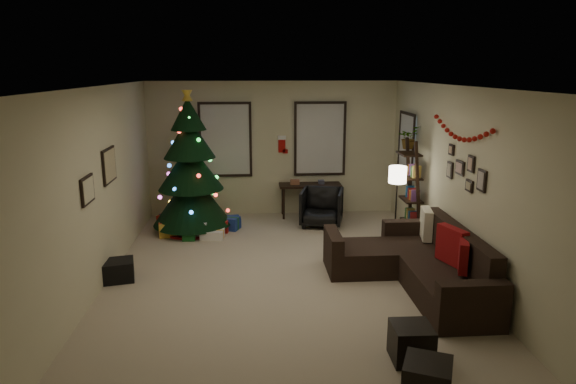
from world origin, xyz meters
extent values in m
plane|color=tan|center=(0.00, 0.00, 0.00)|extent=(7.00, 7.00, 0.00)
plane|color=white|center=(0.00, 0.00, 2.70)|extent=(7.00, 7.00, 0.00)
plane|color=beige|center=(0.00, 3.50, 1.35)|extent=(5.00, 0.00, 5.00)
plane|color=beige|center=(0.00, -3.50, 1.35)|extent=(5.00, 0.00, 5.00)
plane|color=beige|center=(-2.50, 0.00, 1.35)|extent=(0.00, 7.00, 7.00)
plane|color=beige|center=(2.50, 0.00, 1.35)|extent=(0.00, 7.00, 7.00)
cube|color=#728CB2|center=(-0.95, 3.47, 1.55)|extent=(0.94, 0.02, 1.35)
cube|color=beige|center=(-0.95, 3.47, 1.55)|extent=(0.94, 0.03, 1.35)
cube|color=#728CB2|center=(0.95, 3.47, 1.55)|extent=(0.94, 0.02, 1.35)
cube|color=beige|center=(0.95, 3.47, 1.55)|extent=(0.94, 0.03, 1.35)
cube|color=#728CB2|center=(2.47, 2.55, 1.50)|extent=(0.05, 0.27, 1.17)
cube|color=beige|center=(2.47, 2.55, 1.50)|extent=(0.05, 0.45, 1.17)
cylinder|color=black|center=(-1.54, 2.45, 0.16)|extent=(0.11, 0.11, 0.32)
cone|color=black|center=(-1.54, 2.45, 0.63)|extent=(1.43, 1.43, 1.00)
cone|color=black|center=(-1.54, 2.45, 1.21)|extent=(1.18, 1.18, 0.84)
cone|color=black|center=(-1.54, 2.45, 1.74)|extent=(0.93, 0.93, 0.74)
cone|color=black|center=(-1.54, 2.45, 2.16)|extent=(0.63, 0.63, 0.58)
cylinder|color=maroon|center=(-1.54, 2.45, 0.02)|extent=(1.16, 1.16, 0.04)
cube|color=maroon|center=(-1.05, 2.35, 0.11)|extent=(0.35, 0.28, 0.22)
cube|color=silver|center=(-1.35, 2.05, 0.15)|extent=(0.28, 0.25, 0.30)
cube|color=navy|center=(-0.80, 2.65, 0.09)|extent=(0.25, 0.30, 0.18)
cube|color=gold|center=(-1.95, 2.10, 0.12)|extent=(0.30, 0.22, 0.25)
cube|color=#14591E|center=(-1.55, 1.90, 0.10)|extent=(0.22, 0.22, 0.20)
cube|color=maroon|center=(-2.05, 2.55, 0.14)|extent=(0.26, 0.26, 0.28)
cube|color=silver|center=(-1.15, 1.95, 0.07)|extent=(0.40, 0.30, 0.15)
cube|color=navy|center=(-0.84, 2.45, 0.12)|extent=(0.30, 0.27, 0.23)
cube|color=black|center=(2.03, -0.39, 0.19)|extent=(0.83, 2.20, 0.39)
cube|color=black|center=(2.34, -0.39, 0.62)|extent=(0.20, 2.20, 0.46)
cube|color=black|center=(2.03, -1.59, 0.30)|extent=(0.83, 0.20, 0.61)
cube|color=black|center=(2.03, 0.81, 0.30)|extent=(0.83, 0.20, 0.61)
cube|color=black|center=(1.23, 0.30, 0.19)|extent=(0.78, 0.83, 0.39)
cube|color=black|center=(0.75, 0.30, 0.30)|extent=(0.18, 0.83, 0.61)
cube|color=maroon|center=(2.21, -0.85, 0.64)|extent=(0.24, 0.41, 0.40)
cube|color=maroon|center=(2.21, -0.47, 0.64)|extent=(0.28, 0.51, 0.49)
cube|color=beige|center=(2.21, 0.54, 0.63)|extent=(0.21, 0.47, 0.46)
cube|color=black|center=(1.18, -2.10, 0.19)|extent=(0.41, 0.41, 0.38)
cube|color=black|center=(1.11, -2.78, 0.20)|extent=(0.55, 0.55, 0.39)
cube|color=black|center=(0.73, 3.22, 0.65)|extent=(1.24, 0.44, 0.04)
cylinder|color=black|center=(0.19, 3.04, 0.31)|extent=(0.04, 0.04, 0.62)
cylinder|color=black|center=(0.19, 3.40, 0.31)|extent=(0.04, 0.04, 0.62)
cylinder|color=black|center=(1.28, 3.04, 0.31)|extent=(0.04, 0.04, 0.62)
cylinder|color=black|center=(1.28, 3.40, 0.31)|extent=(0.04, 0.04, 0.62)
imported|color=black|center=(0.88, 2.57, 0.36)|extent=(0.84, 0.81, 0.72)
cube|color=black|center=(2.32, 1.33, 0.89)|extent=(0.05, 0.05, 1.79)
cube|color=black|center=(2.32, 1.80, 0.89)|extent=(0.05, 0.05, 1.79)
cube|color=black|center=(2.29, 1.56, 0.35)|extent=(0.30, 0.50, 0.03)
cube|color=black|center=(2.29, 1.56, 0.75)|extent=(0.30, 0.50, 0.03)
cube|color=black|center=(2.29, 1.56, 1.14)|extent=(0.30, 0.50, 0.03)
cube|color=black|center=(2.29, 1.56, 1.54)|extent=(0.30, 0.50, 0.03)
imported|color=#4C4C4C|center=(2.30, 1.95, 1.82)|extent=(0.62, 0.61, 0.52)
cylinder|color=black|center=(1.95, 1.30, 0.01)|extent=(0.24, 0.24, 0.03)
cylinder|color=black|center=(1.95, 1.30, 0.60)|extent=(0.03, 0.03, 1.16)
cylinder|color=white|center=(1.95, 1.30, 1.24)|extent=(0.29, 0.29, 0.27)
cube|color=black|center=(-2.48, 0.66, 1.57)|extent=(0.04, 0.60, 0.50)
cube|color=tan|center=(-2.48, 0.66, 1.57)|extent=(0.01, 0.54, 0.45)
cube|color=black|center=(-2.48, -0.38, 1.46)|extent=(0.04, 0.45, 0.35)
cube|color=beige|center=(-2.48, -0.38, 1.46)|extent=(0.01, 0.41, 0.31)
cube|color=black|center=(2.48, -0.60, 1.55)|extent=(0.03, 0.22, 0.28)
cube|color=black|center=(2.48, -0.25, 1.70)|extent=(0.03, 0.18, 0.22)
cube|color=black|center=(2.48, -0.25, 1.40)|extent=(0.03, 0.20, 0.16)
cube|color=black|center=(2.48, 0.10, 1.58)|extent=(0.03, 0.26, 0.20)
cube|color=black|center=(2.48, 0.45, 1.48)|extent=(0.03, 0.18, 0.24)
cube|color=black|center=(2.48, 0.45, 1.78)|extent=(0.03, 0.16, 0.16)
cube|color=#990F0C|center=(-0.15, 3.56, 1.47)|extent=(0.14, 0.04, 0.30)
cube|color=white|center=(-0.15, 3.56, 1.62)|extent=(0.16, 0.05, 0.08)
cube|color=#990F0C|center=(-0.08, 3.56, 1.34)|extent=(0.10, 0.04, 0.08)
cube|color=#990F0C|center=(0.18, 3.48, 1.43)|extent=(0.14, 0.04, 0.30)
cube|color=white|center=(0.18, 3.48, 1.58)|extent=(0.16, 0.05, 0.08)
cube|color=#990F0C|center=(0.25, 3.48, 1.30)|extent=(0.10, 0.04, 0.08)
cube|color=black|center=(-2.42, 0.18, 0.14)|extent=(0.65, 0.50, 0.29)
camera|label=1|loc=(-0.42, -6.70, 2.92)|focal=31.72mm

